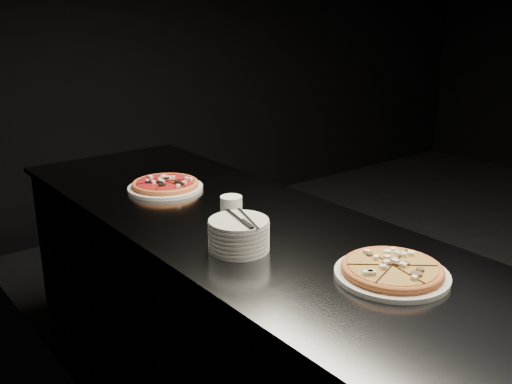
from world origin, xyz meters
TOP-DOWN VIEW (x-y plane):
  - wall_left at (-2.50, 0.00)m, footprint 0.02×5.00m
  - wall_back at (0.00, 2.50)m, footprint 5.00×0.02m
  - counter at (-2.13, 0.00)m, footprint 0.74×2.44m
  - pizza_mushroom at (-2.07, -0.50)m, footprint 0.34×0.34m
  - pizza_tomato at (-2.16, 0.55)m, footprint 0.33×0.33m
  - plate_stack at (-2.28, -0.10)m, footprint 0.18×0.18m
  - cutlery at (-2.28, -0.11)m, footprint 0.10×0.18m
  - ramekin at (-2.13, 0.16)m, footprint 0.08×0.08m

SIDE VIEW (x-z plane):
  - counter at x=-2.13m, z-range 0.00..0.92m
  - pizza_tomato at x=-2.16m, z-range 0.92..0.96m
  - pizza_mushroom at x=-2.07m, z-range 0.92..0.96m
  - ramekin at x=-2.13m, z-range 0.92..0.99m
  - plate_stack at x=-2.28m, z-range 0.92..1.01m
  - cutlery at x=-2.28m, z-range 1.01..1.02m
  - wall_left at x=-2.50m, z-range 0.00..2.80m
  - wall_back at x=0.00m, z-range 0.00..2.80m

